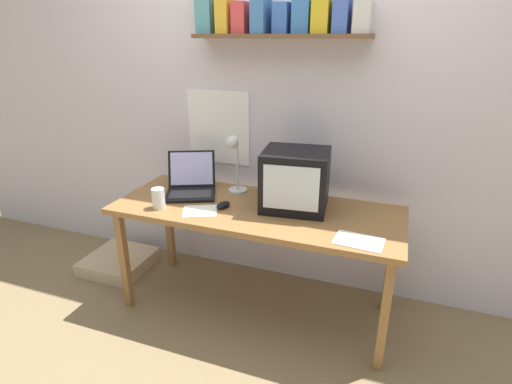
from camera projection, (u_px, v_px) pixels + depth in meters
name	position (u px, v px, depth m)	size (l,w,h in m)	color
ground_plane	(256.00, 306.00, 2.62)	(12.00, 12.00, 0.00)	#88704E
back_wall	(281.00, 93.00, 2.54)	(5.60, 0.24, 2.60)	silver
corner_desk	(256.00, 217.00, 2.38)	(1.70, 0.66, 0.71)	olive
crt_monitor	(295.00, 180.00, 2.30)	(0.40, 0.37, 0.35)	black
laptop	(191.00, 183.00, 2.57)	(0.42, 0.43, 0.24)	black
desk_lamp	(234.00, 158.00, 2.49)	(0.12, 0.15, 0.38)	silver
juice_glass	(159.00, 199.00, 2.34)	(0.08, 0.08, 0.12)	white
computer_mouse	(223.00, 205.00, 2.36)	(0.08, 0.11, 0.03)	black
loose_paper_near_monitor	(200.00, 211.00, 2.31)	(0.25, 0.23, 0.00)	white
open_notebook	(359.00, 241.00, 1.97)	(0.25, 0.18, 0.00)	white
floor_cushion	(119.00, 262.00, 3.04)	(0.45, 0.45, 0.10)	tan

